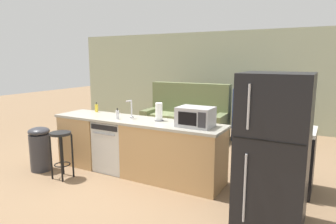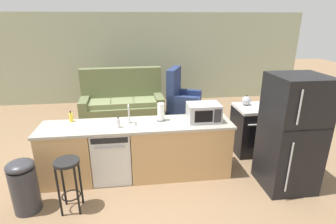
% 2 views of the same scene
% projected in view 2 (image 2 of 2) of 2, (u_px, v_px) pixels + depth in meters
% --- Properties ---
extents(ground_plane, '(24.00, 24.00, 0.00)m').
position_uv_depth(ground_plane, '(130.00, 175.00, 4.29)').
color(ground_plane, '#896B4C').
extents(wall_back, '(10.00, 0.06, 2.60)m').
position_uv_depth(wall_back, '(139.00, 59.00, 7.81)').
color(wall_back, '#A8B293').
rests_on(wall_back, ground_plane).
extents(kitchen_counter, '(2.94, 0.66, 0.90)m').
position_uv_depth(kitchen_counter, '(144.00, 151.00, 4.18)').
color(kitchen_counter, tan).
rests_on(kitchen_counter, ground_plane).
extents(dishwasher, '(0.58, 0.61, 0.84)m').
position_uv_depth(dishwasher, '(113.00, 153.00, 4.12)').
color(dishwasher, silver).
rests_on(dishwasher, ground_plane).
extents(stove_range, '(0.76, 0.68, 0.90)m').
position_uv_depth(stove_range, '(255.00, 129.00, 4.93)').
color(stove_range, black).
rests_on(stove_range, ground_plane).
extents(refrigerator, '(0.72, 0.73, 1.71)m').
position_uv_depth(refrigerator, '(291.00, 134.00, 3.77)').
color(refrigerator, black).
rests_on(refrigerator, ground_plane).
extents(microwave, '(0.50, 0.37, 0.28)m').
position_uv_depth(microwave, '(204.00, 112.00, 4.08)').
color(microwave, '#B7B7BC').
rests_on(microwave, kitchen_counter).
extents(sink_faucet, '(0.07, 0.18, 0.30)m').
position_uv_depth(sink_faucet, '(129.00, 115.00, 3.99)').
color(sink_faucet, silver).
rests_on(sink_faucet, kitchen_counter).
extents(paper_towel_roll, '(0.14, 0.14, 0.28)m').
position_uv_depth(paper_towel_roll, '(161.00, 112.00, 4.09)').
color(paper_towel_roll, '#4C4C51').
rests_on(paper_towel_roll, kitchen_counter).
extents(soap_bottle, '(0.06, 0.06, 0.18)m').
position_uv_depth(soap_bottle, '(118.00, 123.00, 3.85)').
color(soap_bottle, silver).
rests_on(soap_bottle, kitchen_counter).
extents(dish_soap_bottle, '(0.06, 0.06, 0.18)m').
position_uv_depth(dish_soap_bottle, '(71.00, 117.00, 4.07)').
color(dish_soap_bottle, yellow).
rests_on(dish_soap_bottle, kitchen_counter).
extents(kettle, '(0.21, 0.17, 0.19)m').
position_uv_depth(kettle, '(246.00, 101.00, 4.85)').
color(kettle, '#B2B2B7').
rests_on(kettle, stove_range).
extents(bar_stool, '(0.32, 0.32, 0.74)m').
position_uv_depth(bar_stool, '(68.00, 175.00, 3.34)').
color(bar_stool, black).
rests_on(bar_stool, ground_plane).
extents(trash_bin, '(0.35, 0.35, 0.74)m').
position_uv_depth(trash_bin, '(24.00, 185.00, 3.39)').
color(trash_bin, '#333338').
rests_on(trash_bin, ground_plane).
extents(couch, '(2.03, 0.98, 1.27)m').
position_uv_depth(couch, '(123.00, 104.00, 6.60)').
color(couch, '#667047').
rests_on(couch, ground_plane).
extents(armchair, '(1.06, 1.09, 1.20)m').
position_uv_depth(armchair, '(181.00, 100.00, 7.10)').
color(armchair, navy).
rests_on(armchair, ground_plane).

